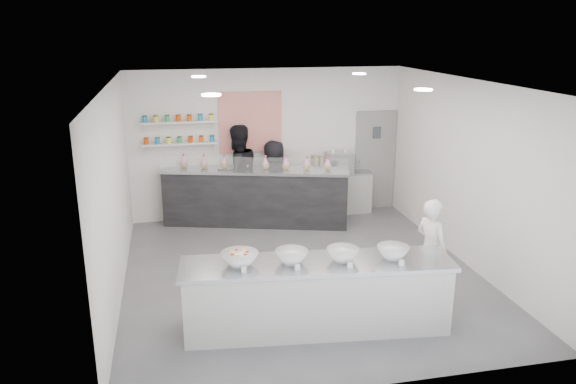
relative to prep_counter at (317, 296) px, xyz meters
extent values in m
plane|color=#515156|center=(0.20, 1.68, -0.47)|extent=(6.00, 6.00, 0.00)
plane|color=white|center=(0.20, 1.68, 2.53)|extent=(6.00, 6.00, 0.00)
plane|color=white|center=(0.20, 4.68, 1.03)|extent=(5.50, 0.00, 5.50)
plane|color=white|center=(-2.55, 1.68, 1.03)|extent=(0.00, 6.00, 6.00)
plane|color=white|center=(2.95, 1.68, 1.03)|extent=(0.00, 6.00, 6.00)
cube|color=gray|center=(2.50, 4.65, 0.58)|extent=(0.88, 0.04, 2.10)
cube|color=red|center=(-0.15, 4.66, 1.48)|extent=(1.25, 0.03, 1.20)
cube|color=silver|center=(-1.55, 4.58, 1.13)|extent=(1.45, 0.22, 0.04)
cube|color=silver|center=(-1.55, 4.58, 1.55)|extent=(1.45, 0.22, 0.04)
cylinder|color=white|center=(-1.20, 0.68, 2.51)|extent=(0.24, 0.24, 0.02)
cylinder|color=white|center=(1.60, 0.68, 2.51)|extent=(0.24, 0.24, 0.02)
cylinder|color=white|center=(-1.20, 3.28, 2.51)|extent=(0.24, 0.24, 0.02)
cylinder|color=white|center=(1.60, 3.28, 2.51)|extent=(0.24, 0.24, 0.02)
cube|color=#B6B6B1|center=(0.00, 0.00, 0.00)|extent=(3.51, 1.14, 0.94)
cube|color=black|center=(-0.14, 4.15, 0.09)|extent=(3.67, 1.65, 1.12)
cube|color=white|center=(-0.23, 3.85, 0.81)|extent=(3.44, 1.01, 0.31)
cube|color=#B6B6B1|center=(1.75, 4.46, -0.03)|extent=(1.18, 0.37, 0.87)
cube|color=#93969E|center=(1.65, 4.46, 0.61)|extent=(0.54, 0.37, 0.41)
imported|color=white|center=(1.81, 0.52, 0.28)|extent=(0.53, 0.64, 1.49)
imported|color=black|center=(-0.46, 4.40, 0.51)|extent=(1.17, 1.07, 1.96)
imported|color=black|center=(0.28, 4.40, 0.34)|extent=(0.88, 0.67, 1.62)
camera|label=1|loc=(-1.72, -6.29, 3.33)|focal=35.00mm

